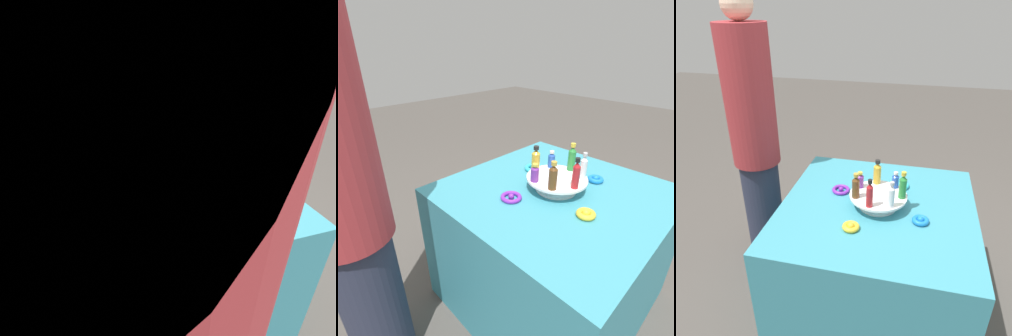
{
  "view_description": "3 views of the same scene",
  "coord_description": "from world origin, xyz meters",
  "views": [
    {
      "loc": [
        1.05,
        -0.32,
        1.38
      ],
      "look_at": [
        0.12,
        -0.05,
        0.88
      ],
      "focal_mm": 28.0,
      "sensor_mm": 36.0,
      "label": 1
    },
    {
      "loc": [
        0.98,
        0.64,
        1.4
      ],
      "look_at": [
        0.26,
        -0.1,
        0.9
      ],
      "focal_mm": 28.0,
      "sensor_mm": 36.0,
      "label": 2
    },
    {
      "loc": [
        -0.16,
        1.45,
        1.71
      ],
      "look_at": [
        0.2,
        -0.08,
        0.89
      ],
      "focal_mm": 35.0,
      "sensor_mm": 36.0,
      "label": 3
    }
  ],
  "objects": [
    {
      "name": "display_stand",
      "position": [
        0.0,
        0.0,
        0.77
      ],
      "size": [
        0.3,
        0.3,
        0.07
      ],
      "color": "white",
      "rests_on": "party_table"
    },
    {
      "name": "ground_plane",
      "position": [
        0.0,
        0.0,
        0.0
      ],
      "size": [
        12.0,
        12.0,
        0.0
      ],
      "primitive_type": "plane",
      "color": "#4C4742"
    },
    {
      "name": "bottle_blue",
      "position": [
        -0.08,
        -0.09,
        0.84
      ],
      "size": [
        0.04,
        0.04,
        0.09
      ],
      "color": "#234CAD",
      "rests_on": "display_stand"
    },
    {
      "name": "ribbon_bow_gold",
      "position": [
        0.1,
        0.22,
        0.74
      ],
      "size": [
        0.08,
        0.08,
        0.04
      ],
      "color": "gold",
      "rests_on": "party_table"
    },
    {
      "name": "bottle_red",
      "position": [
        0.03,
        0.12,
        0.87
      ],
      "size": [
        0.03,
        0.03,
        0.15
      ],
      "color": "#B21E23",
      "rests_on": "display_stand"
    },
    {
      "name": "bottle_gold",
      "position": [
        0.03,
        -0.12,
        0.86
      ],
      "size": [
        0.04,
        0.04,
        0.14
      ],
      "color": "gold",
      "rests_on": "display_stand"
    },
    {
      "name": "ribbon_bow_teal",
      "position": [
        -0.1,
        -0.22,
        0.74
      ],
      "size": [
        0.11,
        0.11,
        0.03
      ],
      "color": "#2DB7CC",
      "rests_on": "party_table"
    },
    {
      "name": "bottle_clear",
      "position": [
        -0.07,
        0.1,
        0.86
      ],
      "size": [
        0.03,
        0.03,
        0.14
      ],
      "color": "silver",
      "rests_on": "display_stand"
    },
    {
      "name": "ribbon_bow_blue",
      "position": [
        -0.22,
        0.1,
        0.74
      ],
      "size": [
        0.08,
        0.08,
        0.03
      ],
      "color": "blue",
      "rests_on": "party_table"
    },
    {
      "name": "party_table",
      "position": [
        0.0,
        0.0,
        0.36
      ],
      "size": [
        1.01,
        1.01,
        0.73
      ],
      "color": "teal",
      "rests_on": "ground_plane"
    },
    {
      "name": "ribbon_bow_purple",
      "position": [
        0.22,
        -0.1,
        0.74
      ],
      "size": [
        0.1,
        0.1,
        0.03
      ],
      "color": "purple",
      "rests_on": "party_table"
    },
    {
      "name": "bottle_purple",
      "position": [
        0.11,
        -0.05,
        0.84
      ],
      "size": [
        0.04,
        0.04,
        0.09
      ],
      "color": "#702D93",
      "rests_on": "display_stand"
    },
    {
      "name": "person_figure",
      "position": [
        0.85,
        -0.32,
        0.9
      ],
      "size": [
        0.3,
        0.3,
        1.77
      ],
      "rotation": [
        0.0,
        0.0,
        2.78
      ],
      "color": "#282D42",
      "rests_on": "ground_plane"
    },
    {
      "name": "bottle_green",
      "position": [
        -0.12,
        0.0,
        0.87
      ],
      "size": [
        0.04,
        0.04,
        0.15
      ],
      "color": "#288438",
      "rests_on": "display_stand"
    },
    {
      "name": "bottle_brown",
      "position": [
        0.11,
        0.05,
        0.86
      ],
      "size": [
        0.04,
        0.04,
        0.14
      ],
      "color": "brown",
      "rests_on": "display_stand"
    }
  ]
}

